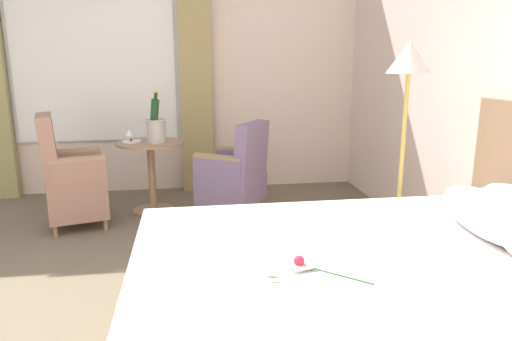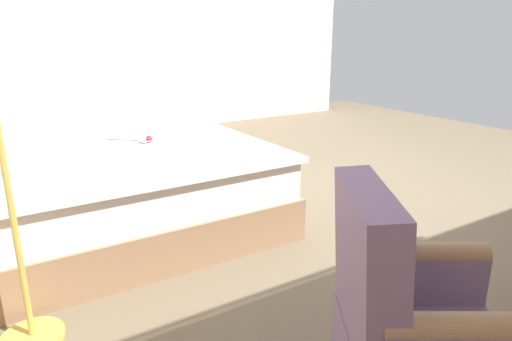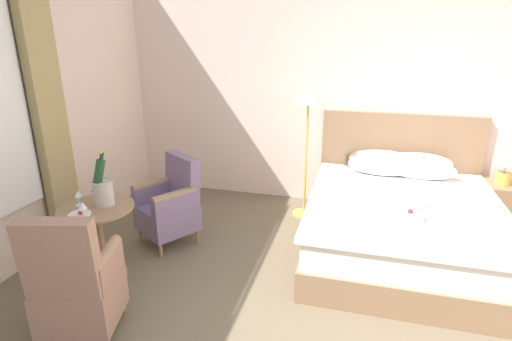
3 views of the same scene
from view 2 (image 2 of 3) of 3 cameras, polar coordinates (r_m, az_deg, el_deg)
The scene contains 4 objects.
ground_plane at distance 4.13m, azimuth 7.64°, elevation -2.66°, with size 8.17×8.17×0.00m, color #6D5F49.
wall_far_side at distance 6.85m, azimuth -11.17°, elevation 18.08°, with size 0.12×6.04×3.09m.
bed at distance 3.38m, azimuth -20.09°, elevation -1.86°, with size 1.89×2.28×1.25m.
armchair_by_window at distance 1.66m, azimuth 19.16°, elevation -19.05°, with size 0.73×0.74×0.94m.
Camera 2 is at (-2.97, 2.52, 1.38)m, focal length 32.00 mm.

